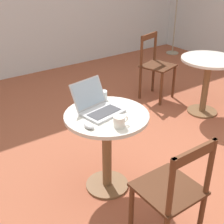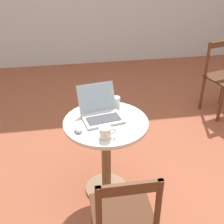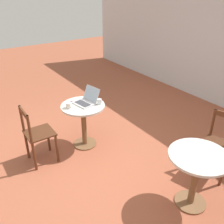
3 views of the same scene
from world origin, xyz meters
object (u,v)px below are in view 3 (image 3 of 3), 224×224
cafe_table_near (83,115)px  chair_near_front (37,135)px  drinking_glass (100,102)px  chair_mid_back (219,145)px  mouse (70,101)px  laptop (86,100)px  mug (69,105)px  cafe_table_mid (197,168)px

cafe_table_near → chair_near_front: (-0.00, -0.74, -0.08)m
chair_near_front → drinking_glass: chair_near_front is taller
chair_mid_back → mouse: 2.21m
laptop → mug: bearing=-90.8°
chair_near_front → laptop: 0.88m
laptop → mouse: bearing=-137.3°
cafe_table_near → mug: bearing=-98.9°
cafe_table_near → cafe_table_mid: same height
cafe_table_near → drinking_glass: bearing=61.6°
laptop → cafe_table_near: bearing=-69.8°
cafe_table_mid → mouse: mouse is taller
chair_near_front → mouse: 0.73m
chair_near_front → mouse: bearing=108.6°
cafe_table_near → chair_mid_back: chair_mid_back is taller
cafe_table_near → mouse: size_ratio=7.08×
cafe_table_near → drinking_glass: drinking_glass is taller
cafe_table_mid → cafe_table_near: bearing=-165.8°
drinking_glass → laptop: bearing=-136.1°
mouse → drinking_glass: size_ratio=1.18×
cafe_table_mid → chair_mid_back: bearing=105.5°
drinking_glass → cafe_table_mid: bearing=7.8°
cafe_table_near → cafe_table_mid: 1.84m
mouse → drinking_glass: 0.47m
cafe_table_mid → drinking_glass: 1.69m
mug → mouse: bearing=148.1°
chair_mid_back → mouse: size_ratio=8.69×
drinking_glass → mouse: bearing=-136.8°
mouse → mug: bearing=-31.9°
cafe_table_near → mug: mug is taller
cafe_table_near → laptop: (-0.03, 0.08, 0.23)m
mug → drinking_glass: (0.15, 0.43, 0.00)m
cafe_table_mid → laptop: (-1.81, -0.37, 0.23)m
cafe_table_near → chair_mid_back: size_ratio=0.81×
cafe_table_near → drinking_glass: (0.12, 0.22, 0.22)m
cafe_table_mid → mouse: 2.08m
cafe_table_near → cafe_table_mid: (1.78, 0.45, 0.00)m
laptop → mug: laptop is taller
laptop → chair_mid_back: bearing=33.5°
mug → cafe_table_mid: bearing=20.0°
cafe_table_mid → mug: bearing=-160.0°
chair_mid_back → drinking_glass: (-1.47, -0.93, 0.30)m
cafe_table_mid → mug: mug is taller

